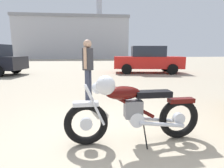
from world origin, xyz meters
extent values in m
plane|color=tan|center=(0.00, 0.00, 0.00)|extent=(80.00, 80.00, 0.00)
torus|color=black|center=(-0.48, -0.09, 0.32)|extent=(0.64, 0.11, 0.64)
cylinder|color=silver|center=(-0.48, -0.09, 0.32)|extent=(0.18, 0.08, 0.18)
torus|color=black|center=(0.96, -0.08, 0.32)|extent=(0.64, 0.11, 0.64)
cylinder|color=silver|center=(0.96, -0.08, 0.32)|extent=(0.18, 0.08, 0.18)
cube|color=silver|center=(-0.48, -0.09, 0.62)|extent=(0.36, 0.13, 0.06)
cube|color=#4C0C0A|center=(0.98, -0.08, 0.61)|extent=(0.40, 0.13, 0.07)
cylinder|color=silver|center=(-0.36, -0.17, 0.60)|extent=(0.29, 0.04, 0.58)
cylinder|color=silver|center=(-0.36, -0.02, 0.60)|extent=(0.29, 0.04, 0.58)
sphere|color=silver|center=(-0.31, -0.09, 0.85)|extent=(0.17, 0.17, 0.17)
cylinder|color=silver|center=(-0.23, -0.09, 0.92)|extent=(0.03, 0.62, 0.03)
sphere|color=silver|center=(-0.23, -0.39, 0.94)|extent=(0.25, 0.25, 0.25)
cylinder|color=#4C0C0A|center=(0.17, -0.09, 0.58)|extent=(0.76, 0.06, 0.47)
ellipsoid|color=#4C0C0A|center=(0.06, -0.09, 0.76)|extent=(0.52, 0.22, 0.20)
cube|color=black|center=(0.52, -0.09, 0.73)|extent=(0.54, 0.20, 0.09)
cube|color=slate|center=(0.22, -0.09, 0.51)|extent=(0.26, 0.18, 0.26)
cylinder|color=silver|center=(0.26, -0.09, 0.36)|extent=(0.22, 0.20, 0.22)
cylinder|color=silver|center=(0.64, -0.19, 0.28)|extent=(0.70, 0.06, 0.14)
cylinder|color=silver|center=(0.64, 0.01, 0.28)|extent=(0.70, 0.06, 0.14)
cylinder|color=black|center=(0.36, -0.26, 0.16)|extent=(0.02, 0.24, 0.33)
cylinder|color=#383D51|center=(-0.35, 2.46, 0.43)|extent=(0.12, 0.12, 0.86)
cylinder|color=#383D51|center=(-0.42, 2.29, 0.43)|extent=(0.12, 0.12, 0.86)
cylinder|color=#333338|center=(-0.39, 2.37, 1.15)|extent=(0.30, 0.30, 0.58)
cylinder|color=tan|center=(-0.32, 2.55, 1.18)|extent=(0.08, 0.08, 0.55)
cylinder|color=tan|center=(-0.46, 2.20, 1.18)|extent=(0.08, 0.08, 0.55)
sphere|color=tan|center=(-0.39, 2.37, 1.55)|extent=(0.22, 0.22, 0.22)
cylinder|color=black|center=(4.98, 9.33, 0.31)|extent=(0.65, 0.31, 0.62)
cylinder|color=black|center=(4.67, 7.64, 0.31)|extent=(0.65, 0.31, 0.62)
cylinder|color=black|center=(2.32, 9.82, 0.31)|extent=(0.65, 0.31, 0.62)
cylinder|color=black|center=(2.01, 8.13, 0.31)|extent=(0.65, 0.31, 0.62)
cube|color=red|center=(3.49, 8.73, 0.67)|extent=(4.44, 2.46, 0.72)
cube|color=#232833|center=(3.49, 8.73, 1.35)|extent=(2.25, 1.90, 0.64)
cylinder|color=black|center=(-4.68, 9.63, 0.32)|extent=(0.67, 0.33, 0.64)
cube|color=#B2B2B7|center=(-2.28, 35.51, 3.57)|extent=(20.25, 9.79, 7.13)
cube|color=gray|center=(-2.28, 35.51, 7.38)|extent=(20.56, 10.10, 0.50)
camera|label=1|loc=(-0.49, -2.69, 1.36)|focal=29.95mm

